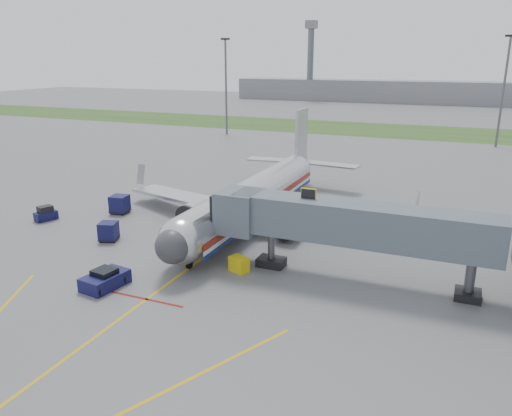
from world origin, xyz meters
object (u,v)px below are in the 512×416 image
at_px(airliner, 253,197).
at_px(belt_loader, 235,211).
at_px(pushback_tug, 105,280).
at_px(baggage_tug, 46,214).
at_px(ramp_worker, 221,214).

bearing_deg(airliner, belt_loader, 162.38).
relative_size(airliner, pushback_tug, 9.74).
distance_m(airliner, baggage_tug, 21.96).
xyz_separation_m(pushback_tug, belt_loader, (1.49, 19.55, -0.03)).
distance_m(airliner, pushback_tug, 19.28).
xyz_separation_m(airliner, baggage_tug, (-20.24, -8.28, -1.96)).
height_order(belt_loader, ramp_worker, belt_loader).
bearing_deg(airliner, ramp_worker, -153.73).
height_order(airliner, ramp_worker, airliner).
relative_size(airliner, baggage_tug, 14.43).
bearing_deg(pushback_tug, baggage_tug, 147.20).
height_order(baggage_tug, ramp_worker, ramp_worker).
bearing_deg(pushback_tug, airliner, 77.95).
bearing_deg(ramp_worker, pushback_tug, -128.56).
bearing_deg(belt_loader, airliner, -17.62).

